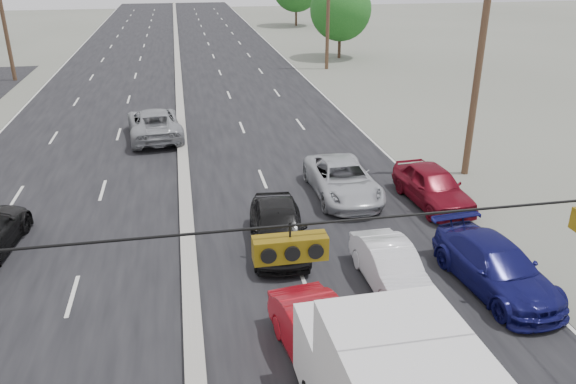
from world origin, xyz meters
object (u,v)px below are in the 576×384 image
(queue_car_c, at_px, (343,180))
(oncoming_far, at_px, (154,124))
(queue_car_a, at_px, (278,227))
(queue_car_d, at_px, (496,267))
(utility_pole_right_b, at_px, (480,59))
(queue_car_b, at_px, (391,268))
(tree_right_mid, at_px, (341,10))
(red_sedan, at_px, (321,341))
(utility_pole_left_c, at_px, (2,12))
(utility_pole_right_c, at_px, (328,6))
(queue_car_e, at_px, (433,186))

(queue_car_c, bearing_deg, oncoming_far, 129.26)
(queue_car_a, xyz_separation_m, queue_car_d, (5.88, -3.63, -0.07))
(utility_pole_right_b, distance_m, queue_car_a, 11.69)
(queue_car_a, distance_m, queue_car_b, 4.14)
(tree_right_mid, height_order, red_sedan, tree_right_mid)
(utility_pole_right_b, distance_m, queue_car_b, 11.48)
(queue_car_c, bearing_deg, utility_pole_left_c, 125.47)
(utility_pole_left_c, distance_m, queue_car_c, 32.76)
(utility_pole_left_c, xyz_separation_m, utility_pole_right_b, (25.00, -25.00, 0.00))
(oncoming_far, bearing_deg, queue_car_c, 123.29)
(utility_pole_left_c, height_order, utility_pole_right_b, same)
(red_sedan, xyz_separation_m, oncoming_far, (-4.40, 19.23, 0.10))
(queue_car_b, height_order, queue_car_c, queue_car_c)
(oncoming_far, bearing_deg, utility_pole_left_c, -62.79)
(utility_pole_right_b, relative_size, queue_car_d, 2.06)
(utility_pole_right_b, bearing_deg, queue_car_a, -151.05)
(queue_car_b, distance_m, oncoming_far, 17.81)
(utility_pole_left_c, xyz_separation_m, queue_car_a, (15.50, -30.26, -4.33))
(utility_pole_right_c, relative_size, queue_car_d, 2.06)
(utility_pole_left_c, distance_m, red_sedan, 39.64)
(queue_car_b, height_order, oncoming_far, oncoming_far)
(tree_right_mid, distance_m, queue_car_c, 32.82)
(tree_right_mid, relative_size, queue_car_b, 1.81)
(utility_pole_right_c, bearing_deg, utility_pole_left_c, 180.00)
(queue_car_d, bearing_deg, utility_pole_left_c, 116.71)
(tree_right_mid, relative_size, queue_car_a, 1.57)
(oncoming_far, bearing_deg, queue_car_a, 102.39)
(queue_car_b, bearing_deg, tree_right_mid, 75.45)
(queue_car_a, height_order, queue_car_b, queue_car_a)
(tree_right_mid, xyz_separation_m, queue_car_d, (-6.12, -38.88, -3.63))
(tree_right_mid, bearing_deg, queue_car_d, -98.95)
(utility_pole_right_c, relative_size, oncoming_far, 1.75)
(tree_right_mid, distance_m, red_sedan, 43.08)
(utility_pole_right_b, xyz_separation_m, tree_right_mid, (2.50, 30.00, -0.77))
(red_sedan, height_order, oncoming_far, oncoming_far)
(utility_pole_right_b, xyz_separation_m, queue_car_a, (-9.50, -5.26, -4.33))
(queue_car_b, distance_m, queue_car_d, 3.08)
(utility_pole_right_b, distance_m, red_sedan, 15.34)
(utility_pole_right_c, height_order, queue_car_e, utility_pole_right_c)
(queue_car_a, bearing_deg, tree_right_mid, 75.95)
(utility_pole_left_c, bearing_deg, tree_right_mid, 10.30)
(utility_pole_left_c, height_order, red_sedan, utility_pole_left_c)
(queue_car_b, distance_m, queue_car_c, 6.81)
(tree_right_mid, distance_m, queue_car_b, 39.49)
(red_sedan, distance_m, queue_car_a, 5.96)
(tree_right_mid, distance_m, oncoming_far, 27.66)
(utility_pole_right_c, relative_size, tree_right_mid, 1.40)
(red_sedan, xyz_separation_m, queue_car_c, (3.33, 9.76, 0.03))
(tree_right_mid, relative_size, queue_car_c, 1.39)
(queue_car_b, height_order, queue_car_d, queue_car_d)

